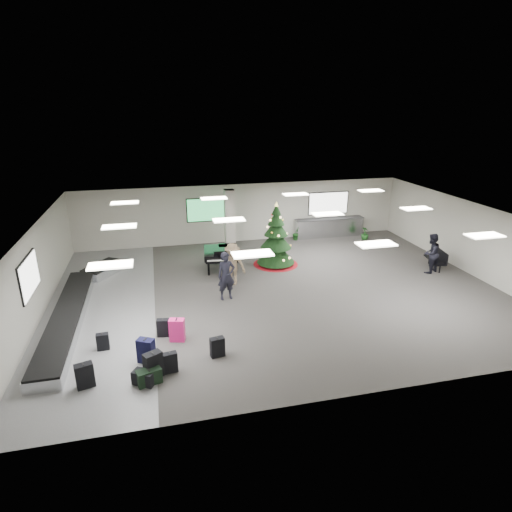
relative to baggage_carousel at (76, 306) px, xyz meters
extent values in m
plane|color=#3E3B38|center=(7.84, 0.08, -0.21)|extent=(18.00, 18.00, 0.00)
cube|color=#B8B5A8|center=(7.84, 7.08, 1.39)|extent=(18.00, 0.02, 3.20)
cube|color=#B8B5A8|center=(7.84, -6.92, 1.39)|extent=(18.00, 0.02, 3.20)
cube|color=#B8B5A8|center=(-1.16, 0.08, 1.39)|extent=(0.02, 14.00, 3.20)
cube|color=#B8B5A8|center=(16.84, 0.08, 1.39)|extent=(0.02, 14.00, 3.20)
cube|color=silver|center=(7.84, 0.08, 2.99)|extent=(18.00, 14.00, 0.02)
cube|color=slate|center=(0.84, 0.08, -0.21)|extent=(4.00, 14.00, 0.01)
cube|color=#BBB5AB|center=(6.84, 5.68, 1.39)|extent=(0.50, 0.50, 3.20)
cube|color=green|center=(5.84, 7.03, 1.69)|extent=(2.20, 0.08, 1.30)
cube|color=white|center=(12.84, 7.03, 1.69)|extent=(2.40, 0.08, 1.30)
cube|color=white|center=(-1.11, -0.92, 1.69)|extent=(0.08, 2.10, 1.30)
cube|color=white|center=(1.84, -3.92, 2.93)|extent=(1.20, 0.60, 0.04)
cube|color=white|center=(1.84, 0.08, 2.93)|extent=(1.20, 0.60, 0.04)
cube|color=white|center=(1.84, 4.08, 2.93)|extent=(1.20, 0.60, 0.04)
cube|color=white|center=(5.84, -3.92, 2.93)|extent=(1.20, 0.60, 0.04)
cube|color=white|center=(5.84, 0.08, 2.93)|extent=(1.20, 0.60, 0.04)
cube|color=white|center=(5.84, 4.08, 2.93)|extent=(1.20, 0.60, 0.04)
cube|color=white|center=(9.84, -3.92, 2.93)|extent=(1.20, 0.60, 0.04)
cube|color=white|center=(9.84, 0.08, 2.93)|extent=(1.20, 0.60, 0.04)
cube|color=white|center=(9.84, 4.08, 2.93)|extent=(1.20, 0.60, 0.04)
cube|color=white|center=(13.84, -3.92, 2.93)|extent=(1.20, 0.60, 0.04)
cube|color=white|center=(13.84, 0.08, 2.93)|extent=(1.20, 0.60, 0.04)
cube|color=white|center=(13.84, 4.08, 2.93)|extent=(1.20, 0.60, 0.04)
cube|color=silver|center=(-0.16, -0.92, -0.02)|extent=(1.00, 8.00, 0.38)
cube|color=black|center=(-0.16, -0.92, 0.19)|extent=(0.95, 7.90, 0.05)
cube|color=silver|center=(0.64, 3.68, -0.02)|extent=(1.97, 2.21, 0.38)
cube|color=black|center=(0.64, 3.68, 0.19)|extent=(1.87, 2.10, 0.05)
cube|color=silver|center=(12.84, 6.73, 0.31)|extent=(4.00, 0.60, 1.05)
cube|color=#2E2E30|center=(12.84, 6.73, 0.85)|extent=(4.05, 0.65, 0.04)
cube|color=black|center=(2.76, -4.84, 0.18)|extent=(0.58, 0.49, 0.78)
cube|color=black|center=(2.76, -4.84, 0.58)|extent=(0.11, 0.16, 0.02)
cube|color=black|center=(3.23, -4.69, 0.10)|extent=(0.43, 0.28, 0.62)
cube|color=black|center=(3.23, -4.69, 0.42)|extent=(0.05, 0.13, 0.02)
cube|color=#F01F79|center=(3.54, -2.98, 0.17)|extent=(0.54, 0.39, 0.77)
cube|color=black|center=(3.54, -2.98, 0.56)|extent=(0.07, 0.17, 0.02)
cube|color=black|center=(3.10, -2.57, 0.09)|extent=(0.43, 0.28, 0.60)
cube|color=black|center=(3.10, -2.57, 0.40)|extent=(0.05, 0.14, 0.02)
cube|color=black|center=(2.56, -4.02, 0.17)|extent=(0.57, 0.49, 0.77)
cube|color=black|center=(2.56, -4.02, 0.56)|extent=(0.11, 0.17, 0.02)
cube|color=black|center=(0.94, -4.86, 0.14)|extent=(0.53, 0.39, 0.71)
cube|color=black|center=(0.94, -4.86, 0.51)|extent=(0.08, 0.16, 0.02)
cube|color=black|center=(2.63, -5.11, 0.01)|extent=(0.73, 0.51, 0.44)
cube|color=black|center=(2.63, -5.11, 0.24)|extent=(0.09, 0.20, 0.02)
cube|color=black|center=(4.67, -4.19, 0.10)|extent=(0.47, 0.30, 0.63)
cube|color=black|center=(4.67, -4.19, 0.42)|extent=(0.06, 0.14, 0.02)
cube|color=black|center=(1.23, -2.99, 0.06)|extent=(0.38, 0.23, 0.55)
cube|color=black|center=(1.23, -2.99, 0.35)|extent=(0.03, 0.13, 0.02)
cube|color=black|center=(2.49, -5.10, -0.01)|extent=(0.69, 0.61, 0.40)
cube|color=black|center=(2.49, -5.10, 0.20)|extent=(0.13, 0.19, 0.02)
cone|color=maroon|center=(8.58, 3.03, -0.15)|extent=(2.15, 2.15, 0.14)
cylinder|color=#3F2819|center=(8.58, 3.03, 0.07)|extent=(0.14, 0.14, 0.57)
cone|color=black|center=(8.58, 3.03, 0.41)|extent=(1.81, 1.81, 1.02)
cone|color=black|center=(8.58, 3.03, 1.09)|extent=(1.47, 1.47, 0.90)
cone|color=black|center=(8.58, 3.03, 1.65)|extent=(1.13, 1.13, 0.79)
cone|color=black|center=(8.58, 3.03, 2.11)|extent=(0.79, 0.79, 0.68)
cone|color=black|center=(8.58, 3.03, 2.50)|extent=(0.45, 0.45, 0.51)
cone|color=#FFE566|center=(8.58, 3.03, 2.75)|extent=(0.18, 0.18, 0.20)
cube|color=black|center=(5.93, 3.01, 0.59)|extent=(1.72, 1.89, 0.28)
cube|color=black|center=(5.83, 2.08, 0.52)|extent=(1.45, 0.46, 0.10)
cube|color=white|center=(5.82, 2.05, 0.58)|extent=(1.29, 0.28, 0.02)
cube|color=black|center=(5.85, 2.33, 0.79)|extent=(0.69, 0.11, 0.22)
cylinder|color=black|center=(5.27, 2.39, 0.12)|extent=(0.10, 0.10, 0.67)
cylinder|color=black|center=(6.44, 2.26, 0.12)|extent=(0.10, 0.10, 0.67)
cylinder|color=black|center=(6.01, 3.70, 0.12)|extent=(0.10, 0.10, 0.67)
cube|color=black|center=(15.68, 0.79, 0.19)|extent=(0.76, 1.52, 0.06)
cylinder|color=black|center=(15.68, 0.21, -0.02)|extent=(0.06, 0.06, 0.39)
cylinder|color=black|center=(15.68, 1.38, -0.02)|extent=(0.06, 0.06, 0.39)
cube|color=black|center=(15.91, 0.79, 0.47)|extent=(0.34, 1.43, 0.48)
imported|color=black|center=(5.64, -0.21, 0.76)|extent=(0.77, 0.56, 1.94)
imported|color=#7B654C|center=(6.14, 1.16, 0.70)|extent=(1.36, 1.19, 1.82)
imported|color=black|center=(15.11, 0.40, 0.71)|extent=(1.10, 0.99, 1.84)
imported|color=#143E1A|center=(10.78, 6.51, 0.18)|extent=(0.54, 0.50, 0.78)
imported|color=#143E1A|center=(14.58, 5.63, 0.16)|extent=(0.55, 0.55, 0.74)
camera|label=1|loc=(3.19, -15.48, 7.12)|focal=30.00mm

